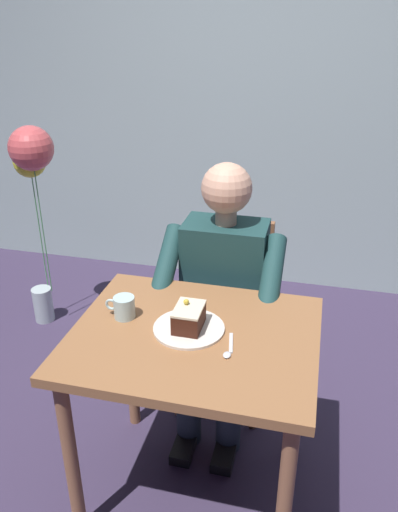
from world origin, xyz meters
TOP-DOWN VIEW (x-y plane):
  - ground_plane at (0.00, 0.00)m, footprint 14.00×14.00m
  - cafe_rear_panel at (0.00, -1.92)m, footprint 6.40×0.12m
  - dining_table at (0.00, 0.00)m, footprint 0.85×0.70m
  - chair at (0.00, -0.64)m, footprint 0.42×0.42m
  - seated_person at (-0.00, -0.47)m, footprint 0.53×0.58m
  - dessert_plate at (0.02, -0.02)m, footprint 0.25×0.25m
  - cake_slice at (0.02, -0.02)m, footprint 0.10×0.13m
  - coffee_cup at (0.27, -0.04)m, footprint 0.11×0.08m
  - dessert_spoon at (-0.14, 0.07)m, footprint 0.03×0.14m
  - balloon_display at (1.18, -1.00)m, footprint 0.27×0.27m

SIDE VIEW (x-z plane):
  - ground_plane at x=0.00m, z-range 0.00..0.00m
  - chair at x=0.00m, z-range 0.04..0.93m
  - seated_person at x=0.00m, z-range 0.03..1.24m
  - dining_table at x=0.00m, z-range 0.27..1.02m
  - dessert_spoon at x=-0.14m, z-range 0.75..0.76m
  - dessert_plate at x=0.02m, z-range 0.76..0.77m
  - coffee_cup at x=0.27m, z-range 0.76..0.84m
  - cake_slice at x=0.02m, z-range 0.76..0.86m
  - balloon_display at x=1.18m, z-range 0.33..1.55m
  - cafe_rear_panel at x=0.00m, z-range 0.00..3.00m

